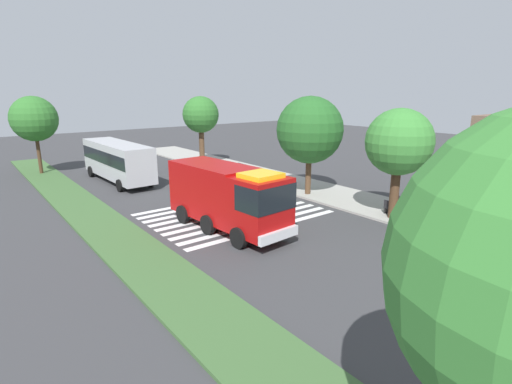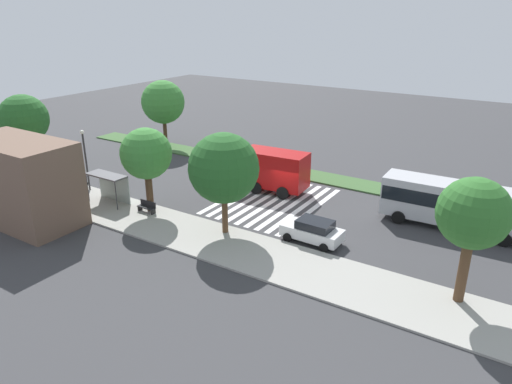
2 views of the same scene
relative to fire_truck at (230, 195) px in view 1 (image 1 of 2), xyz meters
name	(u,v)px [view 1 (image 1 of 2)]	position (x,y,z in m)	size (l,w,h in m)	color
ground_plane	(227,211)	(-3.28, 1.99, -2.09)	(120.00, 120.00, 0.00)	#38383A
sidewalk	(316,190)	(-3.28, 10.54, -2.02)	(60.00, 5.00, 0.14)	#9E9B93
median_strip	(113,234)	(-3.28, -5.55, -2.02)	(60.00, 3.00, 0.14)	#3D6033
crosswalk	(234,213)	(-2.54, 1.99, -2.08)	(7.65, 10.88, 0.01)	silver
fire_truck	(230,195)	(0.00, 0.00, 0.00)	(8.52, 3.35, 3.75)	#A50C0C
parked_car_west	(240,175)	(-8.63, 6.84, -1.23)	(4.25, 2.14, 1.66)	silver
transit_bus	(117,159)	(-16.28, -0.73, -0.06)	(10.29, 3.09, 3.41)	#B2B2B7
bus_stop_shelter	(465,203)	(8.52, 9.46, -0.20)	(3.50, 1.40, 2.46)	#4C4C51
bench_near_shelter	(396,209)	(4.52, 9.47, -1.50)	(1.60, 0.50, 0.90)	black
sidewalk_tree_far_west	(201,115)	(-18.61, 9.04, 3.20)	(3.77, 3.77, 7.10)	#513823
sidewalk_tree_west	(310,130)	(-2.78, 9.04, 2.86)	(4.91, 4.91, 7.27)	#513823
sidewalk_tree_center	(399,143)	(4.55, 9.04, 2.68)	(3.96, 3.96, 6.66)	#47301E
median_tree_far_west	(34,119)	(-23.86, -5.55, 3.15)	(4.15, 4.15, 7.19)	#47301E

